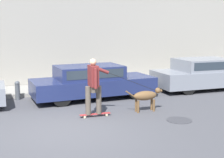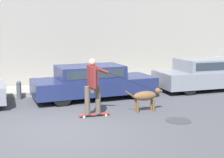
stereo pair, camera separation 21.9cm
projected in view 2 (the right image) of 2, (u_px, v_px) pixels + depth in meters
ground_plane at (62, 131)px, 7.80m from camera, size 36.00×36.00×0.00m
back_wall at (33, 31)px, 13.20m from camera, size 32.00×0.30×4.79m
sidewalk_curb at (38, 90)px, 12.58m from camera, size 30.00×1.81×0.15m
parked_car_1 at (93, 82)px, 11.34m from camera, size 4.49×1.83×1.21m
parked_car_2 at (208, 75)px, 13.00m from camera, size 4.52×1.91×1.29m
dog at (146, 96)px, 9.54m from camera, size 1.22×0.31×0.72m
skateboarder at (93, 84)px, 8.91m from camera, size 2.51×0.64×1.70m
manhole_cover at (178, 121)px, 8.66m from camera, size 0.70×0.70×0.01m
fire_hydrant at (19, 89)px, 11.21m from camera, size 0.18×0.18×0.69m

